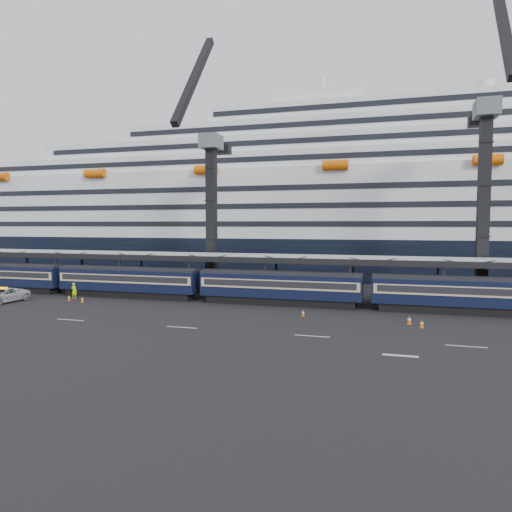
% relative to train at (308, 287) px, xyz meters
% --- Properties ---
extents(ground, '(260.00, 260.00, 0.00)m').
position_rel_train_xyz_m(ground, '(4.65, -10.00, -2.20)').
color(ground, black).
rests_on(ground, ground).
extents(lane_markings, '(111.00, 4.27, 0.02)m').
position_rel_train_xyz_m(lane_markings, '(12.80, -15.23, -2.19)').
color(lane_markings, beige).
rests_on(lane_markings, ground).
extents(train, '(133.05, 3.00, 4.05)m').
position_rel_train_xyz_m(train, '(0.00, 0.00, 0.00)').
color(train, black).
rests_on(train, ground).
extents(canopy, '(130.00, 6.25, 5.53)m').
position_rel_train_xyz_m(canopy, '(4.65, 4.00, 3.05)').
color(canopy, '#9DA0A5').
rests_on(canopy, ground).
extents(cruise_ship, '(214.09, 28.84, 34.00)m').
position_rel_train_xyz_m(cruise_ship, '(3.57, 35.99, 10.14)').
color(cruise_ship, black).
rests_on(cruise_ship, ground).
extents(crane_dark_near, '(4.50, 17.75, 35.08)m').
position_rel_train_xyz_m(crane_dark_near, '(-15.35, 8.59, 9.73)').
color(crane_dark_near, '#4F5257').
rests_on(crane_dark_near, ground).
extents(crane_dark_mid, '(4.50, 18.24, 39.64)m').
position_rel_train_xyz_m(crane_dark_mid, '(19.65, 7.59, 11.16)').
color(crane_dark_mid, '#4F5257').
rests_on(crane_dark_mid, ground).
extents(pickup_truck, '(3.30, 6.28, 1.68)m').
position_rel_train_xyz_m(pickup_truck, '(-35.82, -7.58, -1.36)').
color(pickup_truck, '#AAADB1').
rests_on(pickup_truck, ground).
extents(worker, '(0.76, 0.51, 2.06)m').
position_rel_train_xyz_m(worker, '(-29.25, -3.13, -1.17)').
color(worker, '#B2DF0B').
rests_on(worker, ground).
extents(traffic_cone_a, '(0.36, 0.36, 0.72)m').
position_rel_train_xyz_m(traffic_cone_a, '(-29.19, -4.17, -1.84)').
color(traffic_cone_a, '#DB5C06').
rests_on(traffic_cone_a, ground).
extents(traffic_cone_b, '(0.36, 0.36, 0.72)m').
position_rel_train_xyz_m(traffic_cone_b, '(-26.77, -4.87, -1.85)').
color(traffic_cone_b, '#DB5C06').
rests_on(traffic_cone_b, ground).
extents(traffic_cone_c, '(0.35, 0.35, 0.69)m').
position_rel_train_xyz_m(traffic_cone_c, '(0.45, -5.85, -1.86)').
color(traffic_cone_c, '#DB5C06').
rests_on(traffic_cone_c, ground).
extents(traffic_cone_d, '(0.43, 0.43, 0.86)m').
position_rel_train_xyz_m(traffic_cone_d, '(10.78, -6.92, -1.78)').
color(traffic_cone_d, '#DB5C06').
rests_on(traffic_cone_d, ground).
extents(traffic_cone_e, '(0.39, 0.39, 0.78)m').
position_rel_train_xyz_m(traffic_cone_e, '(11.82, -8.13, -1.81)').
color(traffic_cone_e, '#DB5C06').
rests_on(traffic_cone_e, ground).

